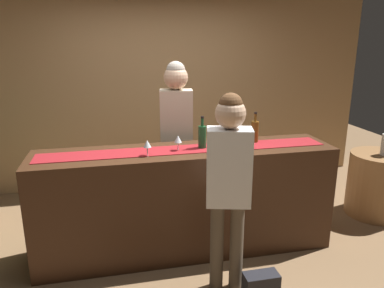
{
  "coord_description": "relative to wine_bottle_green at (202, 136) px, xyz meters",
  "views": [
    {
      "loc": [
        -0.65,
        -3.2,
        2.02
      ],
      "look_at": [
        0.06,
        0.0,
        1.08
      ],
      "focal_mm": 34.69,
      "sensor_mm": 36.0,
      "label": 1
    }
  ],
  "objects": [
    {
      "name": "ground_plane",
      "position": [
        -0.16,
        -0.01,
        -1.14
      ],
      "size": [
        10.0,
        10.0,
        0.0
      ],
      "primitive_type": "plane",
      "color": "brown"
    },
    {
      "name": "back_wall",
      "position": [
        -0.16,
        1.89,
        0.31
      ],
      "size": [
        6.0,
        0.12,
        2.9
      ],
      "primitive_type": "cube",
      "color": "tan",
      "rests_on": "ground"
    },
    {
      "name": "bar_counter",
      "position": [
        -0.16,
        -0.01,
        -0.63
      ],
      "size": [
        2.79,
        0.6,
        1.03
      ],
      "primitive_type": "cube",
      "color": "#3D2314",
      "rests_on": "ground"
    },
    {
      "name": "counter_runner_cloth",
      "position": [
        -0.16,
        -0.01,
        -0.11
      ],
      "size": [
        2.65,
        0.28,
        0.01
      ],
      "primitive_type": "cube",
      "color": "maroon",
      "rests_on": "bar_counter"
    },
    {
      "name": "wine_bottle_green",
      "position": [
        0.0,
        0.0,
        0.0
      ],
      "size": [
        0.07,
        0.07,
        0.3
      ],
      "color": "#194723",
      "rests_on": "bar_counter"
    },
    {
      "name": "wine_bottle_clear",
      "position": [
        0.21,
        0.04,
        0.0
      ],
      "size": [
        0.07,
        0.07,
        0.3
      ],
      "color": "#B2C6C1",
      "rests_on": "bar_counter"
    },
    {
      "name": "wine_bottle_amber",
      "position": [
        0.55,
        0.08,
        0.0
      ],
      "size": [
        0.07,
        0.07,
        0.3
      ],
      "color": "brown",
      "rests_on": "bar_counter"
    },
    {
      "name": "wine_glass_near_customer",
      "position": [
        0.36,
        -0.06,
        -0.01
      ],
      "size": [
        0.07,
        0.07,
        0.14
      ],
      "color": "silver",
      "rests_on": "bar_counter"
    },
    {
      "name": "wine_glass_mid_counter",
      "position": [
        -0.23,
        -0.03,
        -0.01
      ],
      "size": [
        0.07,
        0.07,
        0.14
      ],
      "color": "silver",
      "rests_on": "bar_counter"
    },
    {
      "name": "wine_glass_far_end",
      "position": [
        -0.52,
        -0.13,
        -0.01
      ],
      "size": [
        0.07,
        0.07,
        0.14
      ],
      "color": "silver",
      "rests_on": "bar_counter"
    },
    {
      "name": "bartender",
      "position": [
        -0.14,
        0.57,
        -0.02
      ],
      "size": [
        0.37,
        0.25,
        1.79
      ],
      "rotation": [
        0.0,
        0.0,
        2.99
      ],
      "color": "#26262B",
      "rests_on": "ground"
    },
    {
      "name": "customer_sipping",
      "position": [
        0.04,
        -0.67,
        -0.14
      ],
      "size": [
        0.38,
        0.28,
        1.64
      ],
      "rotation": [
        0.0,
        0.0,
        -0.26
      ],
      "color": "brown",
      "rests_on": "ground"
    },
    {
      "name": "round_side_table",
      "position": [
        2.19,
        0.25,
        -0.77
      ],
      "size": [
        0.68,
        0.68,
        0.74
      ],
      "primitive_type": "cylinder",
      "color": "olive",
      "rests_on": "ground"
    },
    {
      "name": "handbag",
      "position": [
        0.27,
        -0.86,
        -1.03
      ],
      "size": [
        0.28,
        0.14,
        0.22
      ],
      "primitive_type": "cube",
      "color": "black",
      "rests_on": "ground"
    }
  ]
}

